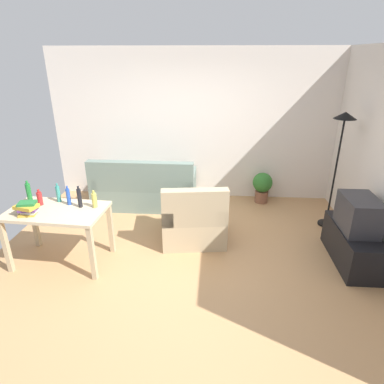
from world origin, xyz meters
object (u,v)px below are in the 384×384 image
at_px(couch, 145,190).
at_px(bottle_red, 40,198).
at_px(bottle_green, 29,193).
at_px(bottle_squat, 94,200).
at_px(tv_stand, 352,245).
at_px(bottle_dark, 79,198).
at_px(potted_plant, 262,185).
at_px(bottle_blue, 68,196).
at_px(book_stack, 27,208).
at_px(armchair, 194,220).
at_px(bottle_tall, 58,194).
at_px(torchiere_lamp, 341,139).
at_px(tv, 359,214).
at_px(desk, 58,217).

distance_m(couch, bottle_red, 2.03).
distance_m(bottle_green, bottle_squat, 0.91).
bearing_deg(tv_stand, bottle_dark, 92.94).
relative_size(potted_plant, bottle_blue, 2.21).
bearing_deg(book_stack, armchair, 23.29).
bearing_deg(bottle_dark, bottle_tall, 157.99).
xyz_separation_m(bottle_red, bottle_blue, (0.37, 0.04, 0.02)).
distance_m(bottle_red, bottle_blue, 0.37).
relative_size(torchiere_lamp, bottle_green, 6.04).
relative_size(tv, potted_plant, 1.05).
xyz_separation_m(desk, bottle_squat, (0.47, 0.11, 0.21)).
distance_m(armchair, bottle_squat, 1.45).
height_order(torchiere_lamp, bottle_blue, torchiere_lamp).
xyz_separation_m(torchiere_lamp, potted_plant, (-0.95, 0.82, -1.08)).
height_order(armchair, book_stack, book_stack).
bearing_deg(couch, bottle_green, 54.11).
xyz_separation_m(armchair, bottle_dark, (-1.41, -0.57, 0.57)).
height_order(desk, bottle_green, bottle_green).
relative_size(tv_stand, bottle_green, 3.67).
xyz_separation_m(tv_stand, bottle_red, (-4.07, -0.16, 0.61)).
bearing_deg(book_stack, bottle_dark, 26.17).
relative_size(couch, torchiere_lamp, 1.00).
bearing_deg(bottle_tall, bottle_blue, -24.65).
bearing_deg(desk, tv_stand, 7.72).
bearing_deg(tv_stand, bottle_tall, 90.62).
relative_size(potted_plant, bottle_dark, 2.00).
relative_size(tv, book_stack, 2.10).
distance_m(tv, armchair, 2.20).
relative_size(desk, armchair, 1.24).
bearing_deg(bottle_squat, armchair, 24.81).
height_order(armchair, bottle_tall, bottle_tall).
height_order(torchiere_lamp, armchair, torchiere_lamp).
height_order(bottle_red, bottle_tall, bottle_tall).
bearing_deg(bottle_blue, tv_stand, 1.86).
bearing_deg(torchiere_lamp, desk, -161.10).
bearing_deg(bottle_squat, desk, -166.52).
relative_size(tv, bottle_squat, 2.63).
relative_size(couch, armchair, 1.79).
bearing_deg(bottle_squat, tv, 2.95).
height_order(couch, potted_plant, couch).
xyz_separation_m(desk, bottle_green, (-0.44, 0.20, 0.24)).
bearing_deg(couch, bottle_squat, 81.36).
bearing_deg(couch, tv, 153.71).
xyz_separation_m(tv, desk, (-3.81, -0.28, -0.05)).
xyz_separation_m(couch, bottle_red, (-0.99, -1.68, 0.54)).
bearing_deg(tv_stand, desk, 94.27).
xyz_separation_m(bottle_blue, book_stack, (-0.37, -0.33, -0.02)).
bearing_deg(bottle_blue, bottle_red, -174.40).
relative_size(armchair, bottle_dark, 3.52).
distance_m(tv, book_stack, 4.11).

